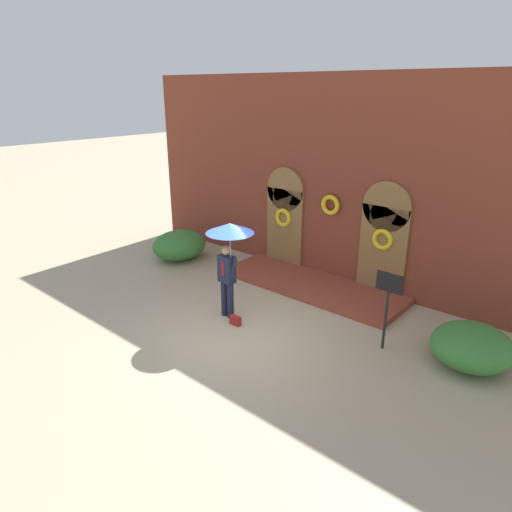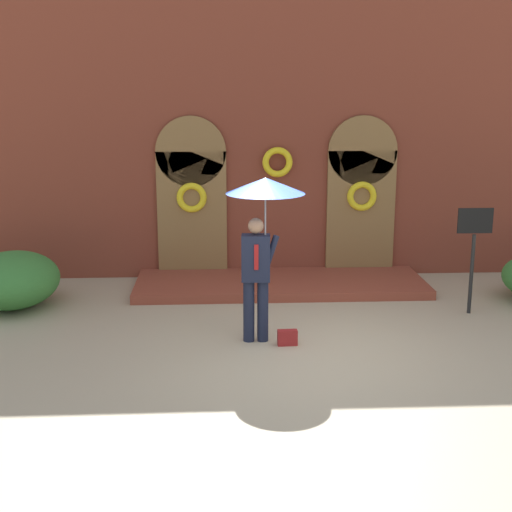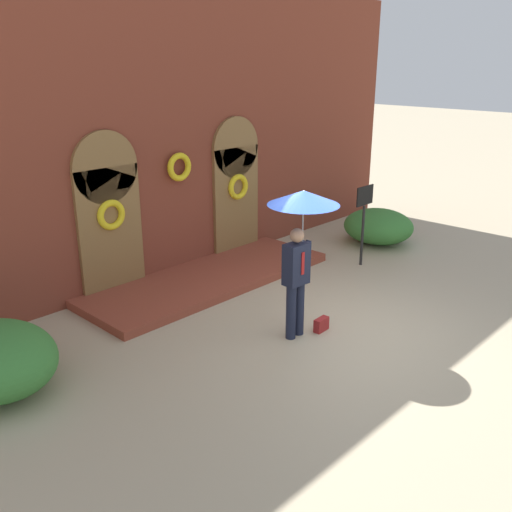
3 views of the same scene
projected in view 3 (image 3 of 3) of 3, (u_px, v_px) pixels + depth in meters
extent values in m
plane|color=tan|center=(334.00, 331.00, 9.33)|extent=(80.00, 80.00, 0.00)
cube|color=brown|center=(166.00, 134.00, 11.13)|extent=(14.00, 0.50, 5.60)
cube|color=brown|center=(111.00, 233.00, 10.38)|extent=(1.30, 0.08, 2.40)
cylinder|color=brown|center=(105.00, 167.00, 9.98)|extent=(1.30, 0.08, 1.30)
cube|color=brown|center=(236.00, 202.00, 12.56)|extent=(1.30, 0.08, 2.40)
cylinder|color=brown|center=(235.00, 147.00, 12.17)|extent=(1.30, 0.08, 1.30)
torus|color=yellow|center=(111.00, 215.00, 10.22)|extent=(0.56, 0.12, 0.56)
torus|color=yellow|center=(238.00, 187.00, 12.40)|extent=(0.56, 0.12, 0.56)
torus|color=yellow|center=(179.00, 167.00, 11.10)|extent=(0.56, 0.12, 0.56)
cube|color=brown|center=(209.00, 278.00, 11.29)|extent=(5.20, 1.80, 0.16)
cylinder|color=#191E33|center=(291.00, 312.00, 8.94)|extent=(0.16, 0.16, 0.90)
cylinder|color=#191E33|center=(299.00, 308.00, 9.08)|extent=(0.16, 0.16, 0.90)
cube|color=#191E33|center=(296.00, 264.00, 8.75)|extent=(0.41, 0.27, 0.66)
cube|color=#A51919|center=(303.00, 263.00, 8.65)|extent=(0.06, 0.01, 0.36)
sphere|color=#A87A5B|center=(297.00, 235.00, 8.60)|extent=(0.22, 0.22, 0.22)
cylinder|color=#191E33|center=(305.00, 254.00, 8.87)|extent=(0.22, 0.09, 0.46)
cylinder|color=gray|center=(302.00, 236.00, 8.70)|extent=(0.02, 0.02, 0.98)
cone|color=#284CB7|center=(304.00, 198.00, 8.50)|extent=(1.10, 1.10, 0.22)
cone|color=white|center=(304.00, 197.00, 8.49)|extent=(0.61, 0.60, 0.20)
cube|color=maroon|center=(321.00, 324.00, 9.29)|extent=(0.28, 0.13, 0.22)
cylinder|color=black|center=(362.00, 236.00, 12.05)|extent=(0.06, 0.06, 1.30)
cube|color=black|center=(365.00, 196.00, 11.76)|extent=(0.56, 0.03, 0.40)
ellipsoid|color=#387A33|center=(378.00, 226.00, 13.60)|extent=(1.58, 1.67, 0.80)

